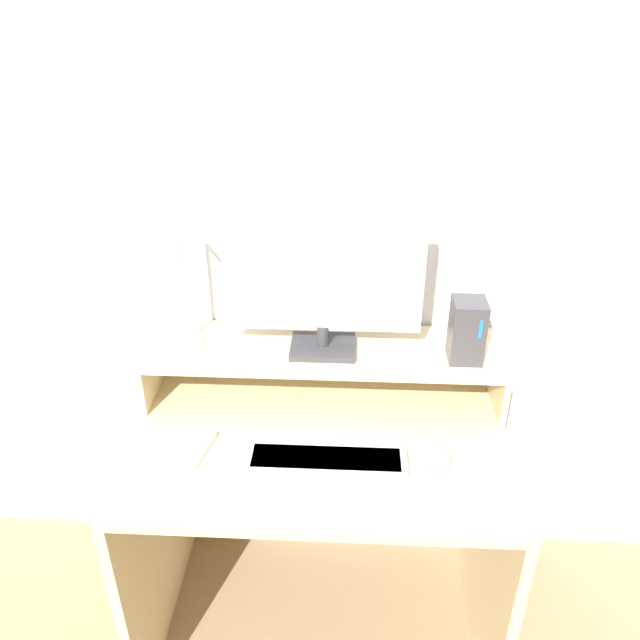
{
  "coord_description": "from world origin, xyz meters",
  "views": [
    {
      "loc": [
        0.07,
        -1.02,
        1.91
      ],
      "look_at": [
        -0.0,
        0.38,
        1.12
      ],
      "focal_mm": 35.0,
      "sensor_mm": 36.0,
      "label": 1
    }
  ],
  "objects_px": {
    "router_dock": "(467,330)",
    "remote_control": "(199,450)",
    "keyboard": "(326,460)",
    "monitor": "(323,284)",
    "mouse": "(440,459)",
    "desk_lamp": "(179,301)"
  },
  "relations": [
    {
      "from": "monitor",
      "to": "keyboard",
      "type": "height_order",
      "value": "monitor"
    },
    {
      "from": "router_dock",
      "to": "remote_control",
      "type": "bearing_deg",
      "value": -161.05
    },
    {
      "from": "router_dock",
      "to": "mouse",
      "type": "distance_m",
      "value": 0.37
    },
    {
      "from": "router_dock",
      "to": "keyboard",
      "type": "distance_m",
      "value": 0.53
    },
    {
      "from": "keyboard",
      "to": "desk_lamp",
      "type": "bearing_deg",
      "value": 149.66
    },
    {
      "from": "router_dock",
      "to": "remote_control",
      "type": "xyz_separation_m",
      "value": [
        -0.73,
        -0.25,
        -0.25
      ]
    },
    {
      "from": "mouse",
      "to": "keyboard",
      "type": "bearing_deg",
      "value": -177.82
    },
    {
      "from": "monitor",
      "to": "remote_control",
      "type": "distance_m",
      "value": 0.57
    },
    {
      "from": "router_dock",
      "to": "keyboard",
      "type": "xyz_separation_m",
      "value": [
        -0.38,
        -0.27,
        -0.25
      ]
    },
    {
      "from": "desk_lamp",
      "to": "router_dock",
      "type": "distance_m",
      "value": 0.81
    },
    {
      "from": "desk_lamp",
      "to": "mouse",
      "type": "xyz_separation_m",
      "value": [
        0.72,
        -0.23,
        -0.33
      ]
    },
    {
      "from": "keyboard",
      "to": "mouse",
      "type": "xyz_separation_m",
      "value": [
        0.3,
        0.01,
        0.01
      ]
    },
    {
      "from": "mouse",
      "to": "router_dock",
      "type": "bearing_deg",
      "value": 72.23
    },
    {
      "from": "monitor",
      "to": "mouse",
      "type": "relative_size",
      "value": 6.24
    },
    {
      "from": "desk_lamp",
      "to": "keyboard",
      "type": "relative_size",
      "value": 0.93
    },
    {
      "from": "router_dock",
      "to": "keyboard",
      "type": "height_order",
      "value": "router_dock"
    },
    {
      "from": "desk_lamp",
      "to": "keyboard",
      "type": "bearing_deg",
      "value": -30.34
    },
    {
      "from": "monitor",
      "to": "remote_control",
      "type": "height_order",
      "value": "monitor"
    },
    {
      "from": "keyboard",
      "to": "mouse",
      "type": "height_order",
      "value": "mouse"
    },
    {
      "from": "desk_lamp",
      "to": "remote_control",
      "type": "distance_m",
      "value": 0.41
    },
    {
      "from": "monitor",
      "to": "router_dock",
      "type": "relative_size",
      "value": 3.02
    },
    {
      "from": "remote_control",
      "to": "desk_lamp",
      "type": "bearing_deg",
      "value": 108.04
    }
  ]
}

